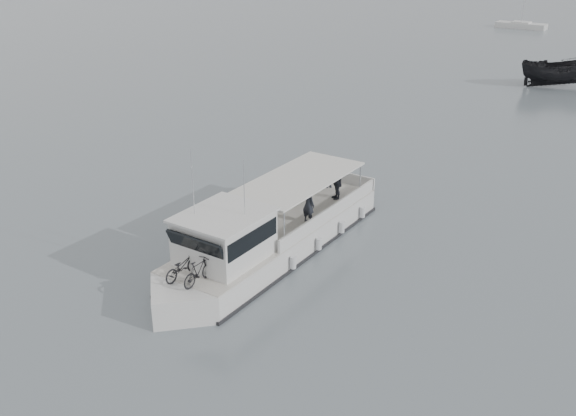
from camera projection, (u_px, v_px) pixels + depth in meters
ground at (334, 191)px, 30.80m from camera, size 1400.00×1400.00×0.00m
tour_boat at (262, 239)px, 24.05m from camera, size 12.27×6.14×5.19m
dark_motorboat at (558, 72)px, 50.84m from camera, size 6.09×5.48×2.31m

